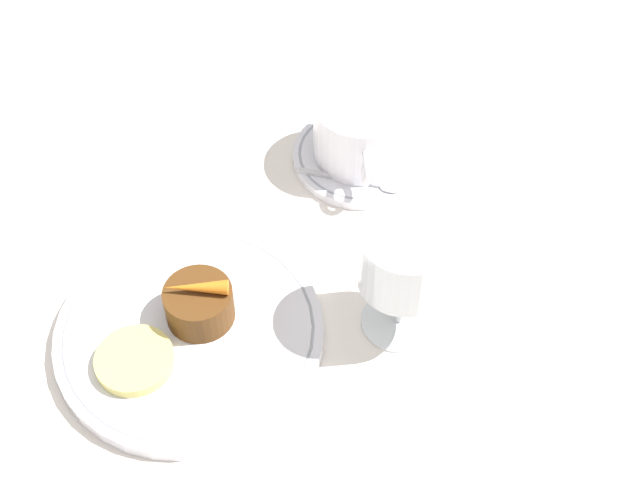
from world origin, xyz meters
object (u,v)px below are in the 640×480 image
at_px(wine_glass, 405,264).
at_px(coffee_cup, 362,128).
at_px(dessert_cake, 199,304).
at_px(dinner_plate, 190,333).

bearing_deg(wine_glass, coffee_cup, -174.06).
bearing_deg(dessert_cake, wine_glass, 89.17).
distance_m(coffee_cup, wine_glass, 0.21).
bearing_deg(dinner_plate, wine_glass, 93.66).
xyz_separation_m(coffee_cup, wine_glass, (0.21, 0.02, 0.04)).
bearing_deg(dinner_plate, coffee_cup, 143.07).
bearing_deg(coffee_cup, wine_glass, 5.94).
bearing_deg(wine_glass, dessert_cake, -90.83).
bearing_deg(dinner_plate, dessert_cake, 145.69).
xyz_separation_m(dinner_plate, coffee_cup, (-0.22, 0.16, 0.04)).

